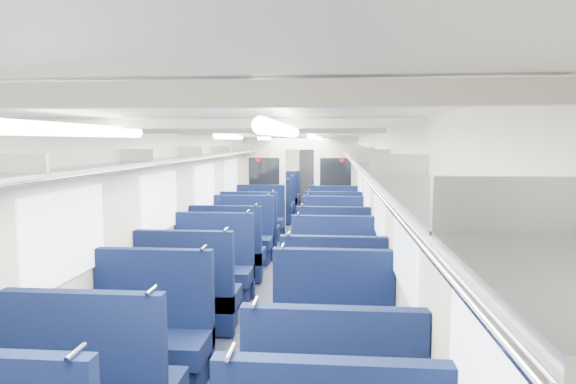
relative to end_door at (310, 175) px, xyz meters
name	(u,v)px	position (x,y,z in m)	size (l,w,h in m)	color
floor	(288,261)	(0.00, -8.94, -1.00)	(2.80, 18.00, 0.01)	black
ceiling	(288,133)	(0.00, -8.94, 1.35)	(2.80, 18.00, 0.01)	silver
wall_left	(212,197)	(-1.40, -8.94, 0.18)	(0.02, 18.00, 2.35)	beige
dado_left	(214,241)	(-1.39, -8.94, -0.65)	(0.03, 17.90, 0.70)	black
wall_right	(365,199)	(1.40, -8.94, 0.18)	(0.02, 18.00, 2.35)	beige
dado_right	(364,244)	(1.39, -8.94, -0.65)	(0.03, 17.90, 0.70)	black
wall_far	(310,170)	(0.00, 0.06, 0.18)	(2.80, 0.02, 2.35)	beige
luggage_rack_left	(222,154)	(-1.21, -8.94, 0.97)	(0.36, 17.40, 0.18)	#B2B5BA
luggage_rack_right	(355,154)	(1.21, -8.94, 0.97)	(0.36, 17.40, 0.18)	#B2B5BA
windows	(285,187)	(0.00, -9.40, 0.42)	(2.78, 15.60, 0.75)	white
ceiling_fittings	(286,136)	(0.00, -9.20, 1.29)	(2.70, 16.06, 0.11)	beige
end_door	(310,175)	(0.00, 0.00, 0.00)	(0.75, 0.06, 2.00)	black
bulkhead	(300,181)	(0.00, -5.65, 0.23)	(2.80, 0.10, 2.35)	beige
seat_6	(149,342)	(-0.83, -13.79, -0.62)	(1.12, 0.62, 1.24)	#0C163A
seat_7	(333,343)	(0.83, -13.66, -0.62)	(1.12, 0.62, 1.24)	#0C163A
seat_8	(189,299)	(-0.83, -12.51, -0.62)	(1.12, 0.62, 1.24)	#0C163A
seat_9	(333,308)	(0.83, -12.70, -0.62)	(1.12, 0.62, 1.24)	#0C163A
seat_10	(212,274)	(-0.83, -11.37, -0.62)	(1.12, 0.62, 1.24)	#0C163A
seat_11	(333,280)	(0.83, -11.53, -0.62)	(1.12, 0.62, 1.24)	#0C163A
seat_12	(228,256)	(-0.83, -10.30, -0.62)	(1.12, 0.62, 1.24)	#0C163A
seat_13	(333,258)	(0.83, -10.28, -0.62)	(1.12, 0.62, 1.24)	#0C163A
seat_14	(242,241)	(-0.83, -9.07, -0.62)	(1.12, 0.62, 1.24)	#0C163A
seat_15	(333,243)	(0.83, -9.08, -0.62)	(1.12, 0.62, 1.24)	#0C163A
seat_16	(250,232)	(-0.83, -8.11, -0.62)	(1.12, 0.62, 1.24)	#0C163A
seat_17	(333,232)	(0.83, -7.93, -0.62)	(1.12, 0.62, 1.24)	#0C163A
seat_18	(260,222)	(-0.83, -6.81, -0.62)	(1.12, 0.62, 1.24)	#0C163A
seat_19	(333,224)	(0.83, -6.92, -0.62)	(1.12, 0.62, 1.24)	#0C163A
seat_20	(271,210)	(-0.83, -4.73, -0.62)	(1.12, 0.62, 1.24)	#0C163A
seat_21	(333,211)	(0.83, -4.87, -0.62)	(1.12, 0.62, 1.24)	#0C163A
seat_22	(275,205)	(-0.83, -3.70, -0.62)	(1.12, 0.62, 1.24)	#0C163A
seat_23	(333,205)	(0.83, -3.65, -0.62)	(1.12, 0.62, 1.24)	#0C163A
seat_24	(280,200)	(-0.83, -2.46, -0.62)	(1.12, 0.62, 1.24)	#0C163A
seat_25	(333,200)	(0.83, -2.44, -0.62)	(1.12, 0.62, 1.24)	#0C163A
seat_26	(283,196)	(-0.83, -1.45, -0.62)	(1.12, 0.62, 1.24)	#0C163A
seat_27	(333,197)	(0.83, -1.32, -0.62)	(1.12, 0.62, 1.24)	#0C163A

